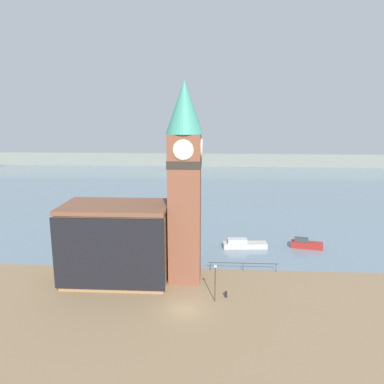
# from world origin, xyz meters

# --- Properties ---
(ground_plane) EXTENTS (160.00, 160.00, 0.00)m
(ground_plane) POSITION_xyz_m (0.00, 0.00, 0.00)
(ground_plane) COLOR #846B4C
(water) EXTENTS (160.00, 120.00, 0.00)m
(water) POSITION_xyz_m (0.00, 70.89, -0.00)
(water) COLOR slate
(water) RESTS_ON ground_plane
(far_shoreline) EXTENTS (180.00, 3.00, 5.00)m
(far_shoreline) POSITION_xyz_m (0.00, 110.89, 2.50)
(far_shoreline) COLOR gray
(far_shoreline) RESTS_ON water
(pier_railing) EXTENTS (9.31, 0.08, 1.09)m
(pier_railing) POSITION_xyz_m (7.05, 10.64, 0.94)
(pier_railing) COLOR #333338
(pier_railing) RESTS_ON ground_plane
(clock_tower) EXTENTS (4.43, 4.43, 24.46)m
(clock_tower) POSITION_xyz_m (-0.52, 7.72, 13.00)
(clock_tower) COLOR brown
(clock_tower) RESTS_ON ground_plane
(pier_building) EXTENTS (13.01, 7.73, 9.81)m
(pier_building) POSITION_xyz_m (-9.00, 6.84, 4.92)
(pier_building) COLOR #9E754C
(pier_building) RESTS_ON ground_plane
(boat_near) EXTENTS (6.92, 2.39, 1.46)m
(boat_near) POSITION_xyz_m (7.76, 19.43, 0.55)
(boat_near) COLOR #B7B2A8
(boat_near) RESTS_ON water
(boat_far) EXTENTS (5.01, 2.56, 1.55)m
(boat_far) POSITION_xyz_m (17.50, 19.92, 0.60)
(boat_far) COLOR maroon
(boat_far) RESTS_ON water
(mooring_bollard_near) EXTENTS (0.31, 0.31, 0.76)m
(mooring_bollard_near) POSITION_xyz_m (4.53, 3.13, 0.41)
(mooring_bollard_near) COLOR black
(mooring_bollard_near) RESTS_ON ground_plane
(lamp_post) EXTENTS (0.32, 0.32, 4.35)m
(lamp_post) POSITION_xyz_m (3.26, 2.03, 3.00)
(lamp_post) COLOR #2D2D33
(lamp_post) RESTS_ON ground_plane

